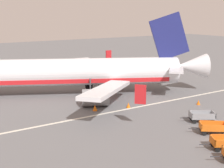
{
  "coord_description": "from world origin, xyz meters",
  "views": [
    {
      "loc": [
        -23.79,
        -16.45,
        11.16
      ],
      "look_at": [
        -2.65,
        15.6,
        2.8
      ],
      "focal_mm": 52.53,
      "sensor_mm": 36.0,
      "label": 1
    }
  ],
  "objects_px": {
    "baggage_cart_fourth_in_row": "(213,128)",
    "traffic_cone_mid_apron": "(95,108)",
    "airplane": "(79,72)",
    "traffic_cone_by_carts": "(198,102)",
    "baggage_cart_far_end": "(202,116)",
    "traffic_cone_near_plane": "(128,105)"
  },
  "relations": [
    {
      "from": "airplane",
      "to": "traffic_cone_mid_apron",
      "type": "height_order",
      "value": "airplane"
    },
    {
      "from": "baggage_cart_far_end",
      "to": "traffic_cone_near_plane",
      "type": "bearing_deg",
      "value": 111.41
    },
    {
      "from": "traffic_cone_by_carts",
      "to": "baggage_cart_fourth_in_row",
      "type": "bearing_deg",
      "value": -130.3
    },
    {
      "from": "baggage_cart_fourth_in_row",
      "to": "baggage_cart_far_end",
      "type": "distance_m",
      "value": 3.44
    },
    {
      "from": "airplane",
      "to": "baggage_cart_fourth_in_row",
      "type": "xyz_separation_m",
      "value": [
        3.2,
        -20.86,
        -2.45
      ]
    },
    {
      "from": "baggage_cart_fourth_in_row",
      "to": "traffic_cone_near_plane",
      "type": "relative_size",
      "value": 5.14
    },
    {
      "from": "airplane",
      "to": "traffic_cone_mid_apron",
      "type": "xyz_separation_m",
      "value": [
        -2.34,
        -8.33,
        -2.7
      ]
    },
    {
      "from": "baggage_cart_fourth_in_row",
      "to": "traffic_cone_mid_apron",
      "type": "height_order",
      "value": "baggage_cart_fourth_in_row"
    },
    {
      "from": "airplane",
      "to": "traffic_cone_by_carts",
      "type": "height_order",
      "value": "airplane"
    },
    {
      "from": "baggage_cart_far_end",
      "to": "baggage_cart_fourth_in_row",
      "type": "bearing_deg",
      "value": -121.07
    },
    {
      "from": "traffic_cone_mid_apron",
      "to": "airplane",
      "type": "bearing_deg",
      "value": 74.33
    },
    {
      "from": "baggage_cart_fourth_in_row",
      "to": "traffic_cone_mid_apron",
      "type": "distance_m",
      "value": 13.7
    },
    {
      "from": "traffic_cone_near_plane",
      "to": "airplane",
      "type": "bearing_deg",
      "value": 99.96
    },
    {
      "from": "baggage_cart_fourth_in_row",
      "to": "traffic_cone_near_plane",
      "type": "height_order",
      "value": "baggage_cart_fourth_in_row"
    },
    {
      "from": "baggage_cart_fourth_in_row",
      "to": "traffic_cone_by_carts",
      "type": "bearing_deg",
      "value": 49.7
    },
    {
      "from": "baggage_cart_fourth_in_row",
      "to": "traffic_cone_mid_apron",
      "type": "xyz_separation_m",
      "value": [
        -5.54,
        12.53,
        -0.25
      ]
    },
    {
      "from": "traffic_cone_near_plane",
      "to": "traffic_cone_mid_apron",
      "type": "bearing_deg",
      "value": 164.31
    },
    {
      "from": "traffic_cone_by_carts",
      "to": "baggage_cart_far_end",
      "type": "bearing_deg",
      "value": -135.03
    },
    {
      "from": "airplane",
      "to": "baggage_cart_far_end",
      "type": "height_order",
      "value": "airplane"
    },
    {
      "from": "airplane",
      "to": "traffic_cone_by_carts",
      "type": "relative_size",
      "value": 59.15
    },
    {
      "from": "airplane",
      "to": "baggage_cart_fourth_in_row",
      "type": "distance_m",
      "value": 21.24
    },
    {
      "from": "traffic_cone_near_plane",
      "to": "traffic_cone_mid_apron",
      "type": "relative_size",
      "value": 0.89
    }
  ]
}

